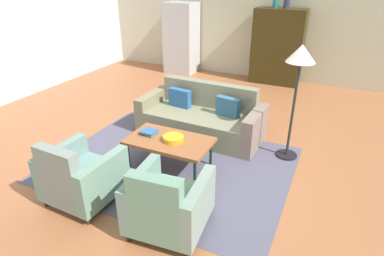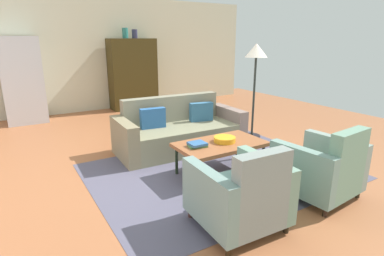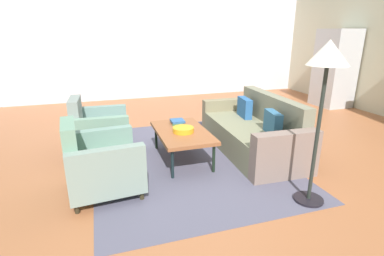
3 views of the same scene
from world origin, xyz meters
TOP-DOWN VIEW (x-y plane):
  - ground_plane at (0.00, 0.00)m, footprint 10.50×10.50m
  - wall_back at (0.00, 4.37)m, footprint 8.56×0.12m
  - area_rug at (0.15, -0.50)m, footprint 3.40×2.60m
  - couch at (0.15, 0.63)m, footprint 2.13×0.97m
  - coffee_table at (0.15, -0.55)m, footprint 1.20×0.70m
  - armchair_left at (-0.46, -1.72)m, footprint 0.83×0.83m
  - armchair_right at (0.75, -1.72)m, footprint 0.87×0.87m
  - fruit_bowl at (0.22, -0.55)m, footprint 0.30×0.30m
  - book_stack at (-0.21, -0.52)m, footprint 0.27×0.21m
  - cabinet at (0.67, 4.03)m, footprint 1.20×0.51m
  - vase_tall at (0.52, 4.02)m, footprint 0.15×0.15m
  - vase_round at (0.77, 4.02)m, footprint 0.14×0.14m
  - refrigerator at (-1.90, 3.92)m, footprint 0.80×0.73m
  - floor_lamp at (1.65, 0.47)m, footprint 0.40×0.40m

SIDE VIEW (x-z plane):
  - ground_plane at x=0.00m, z-range 0.00..0.00m
  - area_rug at x=0.15m, z-range 0.00..0.01m
  - couch at x=0.15m, z-range -0.14..0.72m
  - armchair_left at x=-0.46m, z-range -0.10..0.78m
  - armchair_right at x=0.75m, z-range -0.10..0.78m
  - coffee_table at x=0.15m, z-range 0.18..0.63m
  - book_stack at x=-0.21m, z-range 0.44..0.50m
  - fruit_bowl at x=0.22m, z-range 0.44..0.51m
  - cabinet at x=0.67m, z-range 0.00..1.80m
  - refrigerator at x=-1.90m, z-range 0.00..1.85m
  - wall_back at x=0.00m, z-range 0.00..2.80m
  - floor_lamp at x=1.65m, z-range 0.58..2.30m
  - vase_round at x=0.77m, z-range 1.80..2.02m
  - vase_tall at x=0.52m, z-range 1.80..2.05m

